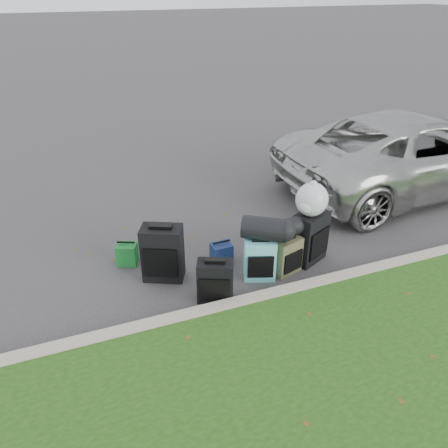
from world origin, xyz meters
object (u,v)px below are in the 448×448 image
object	(u,v)px
suitcase_small_black	(215,281)
suitcase_large_black_left	(163,253)
suv	(412,152)
suitcase_teal	(260,259)
suitcase_olive	(286,256)
tote_navy	(221,253)
suitcase_large_black_right	(310,237)
tote_green	(127,254)

from	to	relation	value
suitcase_small_black	suitcase_large_black_left	distance (m)	0.87
suitcase_large_black_left	suv	bearing A→B (deg)	38.20
suitcase_large_black_left	suitcase_small_black	bearing A→B (deg)	-29.91
suitcase_large_black_left	suitcase_teal	distance (m)	1.31
suitcase_olive	suitcase_teal	world-z (taller)	suitcase_teal
suitcase_small_black	tote_navy	xyz separation A→B (m)	(0.37, 0.76, -0.13)
suitcase_small_black	suitcase_teal	distance (m)	0.75
suitcase_large_black_right	tote_navy	world-z (taller)	suitcase_large_black_right
suitcase_olive	tote_green	size ratio (longest dim) A/B	1.69
suitcase_small_black	suitcase_large_black_right	xyz separation A→B (m)	(1.58, 0.37, 0.10)
suitcase_small_black	suitcase_large_black_right	world-z (taller)	suitcase_large_black_right
suitcase_small_black	tote_navy	distance (m)	0.85
suitcase_teal	suitcase_large_black_right	xyz separation A→B (m)	(0.86, 0.15, 0.08)
suv	suitcase_olive	xyz separation A→B (m)	(-3.59, -1.73, -0.46)
suitcase_large_black_left	suitcase_teal	size ratio (longest dim) A/B	1.30
suitcase_large_black_left	tote_green	size ratio (longest dim) A/B	2.46
suv	suitcase_large_black_left	xyz separation A→B (m)	(-5.22, -1.24, -0.34)
suitcase_small_black	suitcase_large_black_left	bearing A→B (deg)	148.65
suitcase_small_black	tote_navy	world-z (taller)	suitcase_small_black
suitcase_small_black	suitcase_olive	world-z (taller)	suitcase_small_black
suv	suitcase_olive	bearing A→B (deg)	113.23
suitcase_large_black_right	tote_navy	distance (m)	1.29
suitcase_small_black	suitcase_teal	size ratio (longest dim) A/B	0.94
suitcase_teal	suitcase_large_black_left	bearing A→B (deg)	177.58
suitcase_small_black	suitcase_large_black_right	size ratio (longest dim) A/B	0.74
tote_navy	tote_green	bearing A→B (deg)	158.07
suitcase_teal	suv	bearing A→B (deg)	42.48
suv	suitcase_large_black_left	distance (m)	5.37
suitcase_teal	suitcase_small_black	bearing A→B (deg)	-143.81
suv	suitcase_teal	bearing A→B (deg)	110.79
suitcase_large_black_right	tote_navy	size ratio (longest dim) A/B	2.50
tote_green	suitcase_olive	bearing A→B (deg)	-2.73
suitcase_large_black_right	suitcase_large_black_left	bearing A→B (deg)	146.21
suv	suitcase_teal	size ratio (longest dim) A/B	8.79
suitcase_olive	tote_green	world-z (taller)	suitcase_olive
suv	suitcase_large_black_left	bearing A→B (deg)	100.86
suitcase_small_black	tote_green	size ratio (longest dim) A/B	1.78
suitcase_large_black_left	suitcase_teal	world-z (taller)	suitcase_large_black_left
suitcase_small_black	suitcase_olive	bearing A→B (deg)	33.98
suitcase_olive	suitcase_small_black	bearing A→B (deg)	174.16
suitcase_olive	suitcase_teal	size ratio (longest dim) A/B	0.90
suitcase_small_black	suitcase_large_black_right	bearing A→B (deg)	36.63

